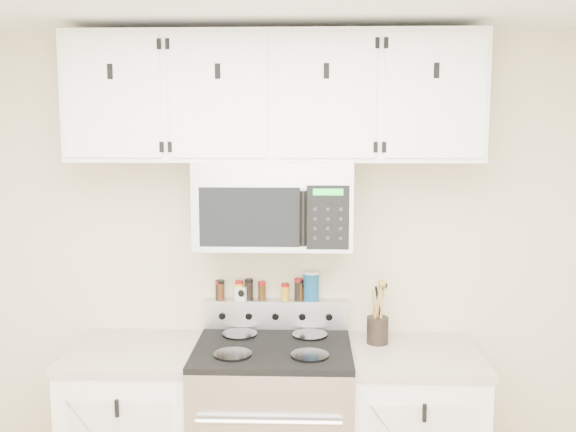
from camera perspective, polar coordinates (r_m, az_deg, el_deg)
The scene contains 16 objects.
back_wall at distance 3.42m, azimuth -1.05°, elevation -4.88°, with size 3.50×0.01×2.50m, color beige.
microwave at distance 3.17m, azimuth -1.24°, elevation 1.07°, with size 0.76×0.44×0.42m.
upper_cabinets at distance 3.18m, azimuth -1.25°, elevation 10.49°, with size 2.00×0.35×0.62m.
utensil_crock at distance 3.32m, azimuth 7.97°, elevation -9.82°, with size 0.11×0.11×0.32m.
kitchen_timer at distance 3.43m, azimuth -4.12°, elevation -6.84°, with size 0.06×0.05×0.07m, color white.
salt_canister at distance 3.40m, azimuth 2.06°, elevation -6.23°, with size 0.08×0.08×0.15m.
spice_jar_0 at distance 3.44m, azimuth -6.12°, elevation -6.56°, with size 0.04×0.04×0.10m.
spice_jar_1 at distance 3.44m, azimuth -6.04°, elevation -6.53°, with size 0.05×0.05×0.10m.
spice_jar_2 at distance 3.42m, azimuth -4.35°, elevation -6.58°, with size 0.04×0.04×0.10m.
spice_jar_3 at distance 3.42m, azimuth -3.49°, elevation -6.52°, with size 0.04×0.04×0.11m.
spice_jar_4 at distance 3.41m, azimuth -2.34°, elevation -6.64°, with size 0.04×0.04×0.10m.
spice_jar_5 at distance 3.41m, azimuth -0.25°, elevation -6.74°, with size 0.04×0.04×0.09m.
spice_jar_6 at distance 3.40m, azimuth 0.93°, elevation -6.53°, with size 0.04×0.04×0.12m.
spice_jar_7 at distance 3.40m, azimuth 1.03°, elevation -6.59°, with size 0.04×0.04×0.11m.
spice_jar_8 at distance 3.41m, azimuth 1.55°, elevation -6.76°, with size 0.04×0.04×0.09m.
spice_jar_9 at distance 3.41m, azimuth 2.22°, elevation -6.65°, with size 0.04×0.04×0.10m.
Camera 1 is at (0.17, -1.59, 2.00)m, focal length 40.00 mm.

